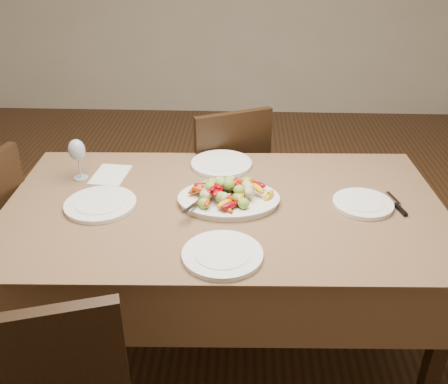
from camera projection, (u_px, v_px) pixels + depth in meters
name	position (u px, v px, depth m)	size (l,w,h in m)	color
floor	(213.00, 304.00, 2.67)	(6.00, 6.00, 0.00)	#3C2312
dining_table	(224.00, 276.00, 2.27)	(1.84, 1.04, 0.76)	brown
chair_far	(220.00, 180.00, 2.90)	(0.42, 0.42, 0.95)	black
serving_platter	(229.00, 200.00, 2.10)	(0.42, 0.31, 0.02)	white
roasted_vegetables	(229.00, 189.00, 2.07)	(0.34, 0.23, 0.09)	maroon
serving_spoon	(213.00, 197.00, 2.05)	(0.28, 0.06, 0.03)	#9EA0A8
plate_left	(100.00, 204.00, 2.07)	(0.30, 0.30, 0.02)	white
plate_right	(363.00, 204.00, 2.08)	(0.25, 0.25, 0.02)	white
plate_far	(221.00, 164.00, 2.41)	(0.29, 0.29, 0.02)	white
plate_near	(222.00, 255.00, 1.77)	(0.29, 0.29, 0.02)	white
wine_glass	(78.00, 158.00, 2.25)	(0.08, 0.08, 0.20)	#8C99A5
menu_card	(110.00, 175.00, 2.33)	(0.15, 0.21, 0.00)	silver
table_knife	(397.00, 205.00, 2.08)	(0.02, 0.20, 0.01)	#9EA0A8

